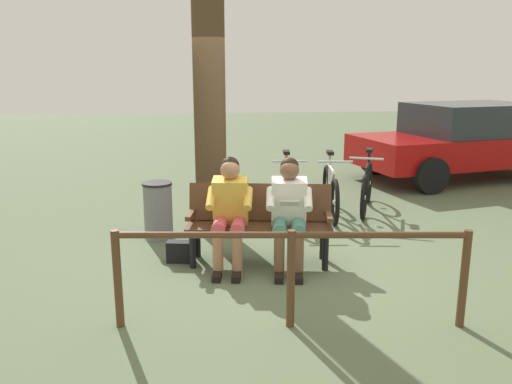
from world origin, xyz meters
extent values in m
plane|color=#566647|center=(0.00, 0.00, 0.00)|extent=(40.00, 40.00, 0.00)
cube|color=#51331E|center=(0.28, 0.09, 0.42)|extent=(1.65, 0.70, 0.05)
cube|color=#51331E|center=(0.25, -0.10, 0.66)|extent=(1.60, 0.40, 0.42)
cube|color=#51331E|center=(-0.46, 0.21, 0.56)|extent=(0.13, 0.40, 0.05)
cube|color=#51331E|center=(1.03, -0.04, 0.56)|extent=(0.13, 0.40, 0.05)
cylinder|color=black|center=(-0.40, 0.38, 0.20)|extent=(0.07, 0.07, 0.40)
cylinder|color=black|center=(1.02, 0.13, 0.20)|extent=(0.07, 0.07, 0.40)
cylinder|color=black|center=(-0.45, 0.04, 0.20)|extent=(0.07, 0.07, 0.40)
cylinder|color=black|center=(0.97, -0.20, 0.20)|extent=(0.07, 0.07, 0.40)
cube|color=white|center=(-0.04, 0.12, 0.71)|extent=(0.43, 0.37, 0.55)
sphere|color=brown|center=(-0.03, 0.14, 1.06)|extent=(0.21, 0.21, 0.21)
sphere|color=black|center=(-0.04, 0.11, 1.10)|extent=(0.20, 0.20, 0.20)
cylinder|color=#4C8C7A|center=(-0.10, 0.34, 0.49)|extent=(0.21, 0.42, 0.15)
cylinder|color=brown|center=(-0.07, 0.53, 0.23)|extent=(0.11, 0.11, 0.45)
cube|color=black|center=(-0.05, 0.63, 0.04)|extent=(0.13, 0.23, 0.07)
cylinder|color=white|center=(-0.21, 0.27, 0.77)|extent=(0.14, 0.32, 0.23)
cylinder|color=#4C8C7A|center=(0.09, 0.30, 0.49)|extent=(0.21, 0.42, 0.15)
cylinder|color=brown|center=(0.13, 0.50, 0.23)|extent=(0.11, 0.11, 0.45)
cube|color=black|center=(0.14, 0.60, 0.04)|extent=(0.13, 0.23, 0.07)
cylinder|color=white|center=(0.18, 0.21, 0.77)|extent=(0.14, 0.32, 0.23)
cube|color=silver|center=(0.01, 0.42, 0.77)|extent=(0.22, 0.15, 0.09)
cube|color=gold|center=(0.59, 0.01, 0.71)|extent=(0.43, 0.37, 0.55)
sphere|color=#A87554|center=(0.60, 0.03, 1.06)|extent=(0.21, 0.21, 0.21)
sphere|color=black|center=(0.59, 0.00, 1.10)|extent=(0.20, 0.20, 0.20)
cylinder|color=#D84C59|center=(0.53, 0.23, 0.49)|extent=(0.21, 0.42, 0.15)
cylinder|color=#A87554|center=(0.56, 0.43, 0.23)|extent=(0.11, 0.11, 0.45)
cube|color=black|center=(0.58, 0.52, 0.04)|extent=(0.13, 0.23, 0.07)
cylinder|color=gold|center=(0.42, 0.17, 0.77)|extent=(0.14, 0.32, 0.23)
cylinder|color=#D84C59|center=(0.73, 0.20, 0.49)|extent=(0.21, 0.42, 0.15)
cylinder|color=#A87554|center=(0.76, 0.39, 0.23)|extent=(0.11, 0.11, 0.45)
cube|color=black|center=(0.78, 0.49, 0.04)|extent=(0.13, 0.23, 0.07)
cylinder|color=gold|center=(0.81, 0.10, 0.77)|extent=(0.14, 0.32, 0.23)
cube|color=black|center=(1.16, -0.06, 0.12)|extent=(0.32, 0.19, 0.24)
cylinder|color=#4C3823|center=(0.76, -1.17, 1.57)|extent=(0.41, 0.41, 3.15)
cylinder|color=slate|center=(1.45, -0.94, 0.35)|extent=(0.36, 0.36, 0.70)
cylinder|color=black|center=(1.45, -0.94, 0.72)|extent=(0.38, 0.38, 0.03)
torus|color=black|center=(-1.42, -1.43, 0.33)|extent=(0.31, 0.63, 0.66)
cylinder|color=silver|center=(-1.42, -1.43, 0.33)|extent=(0.07, 0.07, 0.06)
torus|color=black|center=(-1.82, -2.37, 0.33)|extent=(0.31, 0.63, 0.66)
cylinder|color=silver|center=(-1.82, -2.37, 0.33)|extent=(0.07, 0.07, 0.06)
cylinder|color=black|center=(-1.62, -1.90, 0.71)|extent=(0.28, 0.60, 0.04)
cylinder|color=black|center=(-1.59, -1.82, 0.51)|extent=(0.27, 0.57, 0.43)
cylinder|color=black|center=(-1.69, -2.07, 0.63)|extent=(0.04, 0.04, 0.55)
cube|color=black|center=(-1.69, -2.07, 0.91)|extent=(0.17, 0.24, 0.05)
cylinder|color=#B2B2B7|center=(-1.46, -1.52, 0.88)|extent=(0.45, 0.22, 0.03)
torus|color=black|center=(-0.93, -1.23, 0.33)|extent=(0.15, 0.66, 0.66)
cylinder|color=silver|center=(-0.93, -1.23, 0.33)|extent=(0.06, 0.07, 0.06)
torus|color=black|center=(-1.08, -2.23, 0.33)|extent=(0.15, 0.66, 0.66)
cylinder|color=silver|center=(-1.08, -2.23, 0.33)|extent=(0.06, 0.07, 0.06)
cylinder|color=silver|center=(-1.01, -1.73, 0.71)|extent=(0.13, 0.63, 0.04)
cylinder|color=silver|center=(-1.00, -1.65, 0.51)|extent=(0.12, 0.60, 0.43)
cylinder|color=silver|center=(-1.03, -1.91, 0.63)|extent=(0.04, 0.04, 0.55)
cube|color=black|center=(-1.03, -1.91, 0.91)|extent=(0.12, 0.23, 0.05)
cylinder|color=#B2B2B7|center=(-0.95, -1.33, 0.88)|extent=(0.48, 0.10, 0.03)
torus|color=black|center=(-0.32, -1.33, 0.33)|extent=(0.13, 0.66, 0.66)
cylinder|color=silver|center=(-0.32, -1.33, 0.33)|extent=(0.06, 0.06, 0.06)
torus|color=black|center=(-0.43, -2.35, 0.33)|extent=(0.13, 0.66, 0.66)
cylinder|color=silver|center=(-0.43, -2.35, 0.33)|extent=(0.06, 0.06, 0.06)
cylinder|color=orange|center=(-0.37, -1.84, 0.71)|extent=(0.10, 0.63, 0.04)
cylinder|color=orange|center=(-0.37, -1.76, 0.51)|extent=(0.10, 0.60, 0.43)
cylinder|color=orange|center=(-0.39, -2.02, 0.63)|extent=(0.04, 0.04, 0.55)
cube|color=black|center=(-0.39, -2.02, 0.91)|extent=(0.11, 0.23, 0.05)
cylinder|color=#B2B2B7|center=(-0.33, -1.43, 0.88)|extent=(0.48, 0.08, 0.03)
cylinder|color=#51331E|center=(-1.22, 1.74, 0.42)|extent=(0.07, 0.07, 0.85)
cylinder|color=#51331E|center=(0.21, 1.57, 0.42)|extent=(0.07, 0.07, 0.85)
cylinder|color=#51331E|center=(1.64, 1.39, 0.42)|extent=(0.07, 0.07, 0.85)
cylinder|color=#51331E|center=(0.21, 1.57, 0.81)|extent=(2.87, 0.40, 0.06)
cube|color=#A50C0C|center=(-4.25, -4.02, 0.59)|extent=(4.48, 2.62, 0.55)
cube|color=#262D33|center=(-4.44, -4.06, 1.17)|extent=(2.60, 2.09, 0.60)
cylinder|color=black|center=(-3.09, -2.86, 0.32)|extent=(0.67, 0.35, 0.64)
cylinder|color=black|center=(-2.73, -4.62, 0.32)|extent=(0.67, 0.35, 0.64)
cylinder|color=black|center=(-5.40, -5.18, 0.32)|extent=(0.67, 0.35, 0.64)
camera|label=1|loc=(0.98, 5.52, 2.13)|focal=36.40mm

